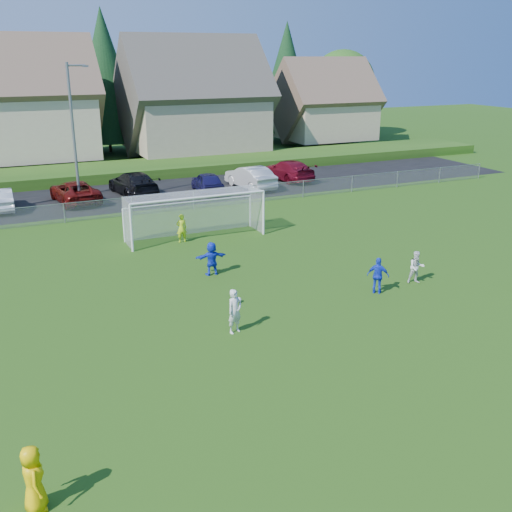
% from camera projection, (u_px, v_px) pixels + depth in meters
% --- Properties ---
extents(ground, '(160.00, 160.00, 0.00)m').
position_uv_depth(ground, '(362.00, 373.00, 18.74)').
color(ground, '#193D0C').
rests_on(ground, ground).
extents(asphalt_lot, '(60.00, 60.00, 0.00)m').
position_uv_depth(asphalt_lot, '(142.00, 195.00, 42.43)').
color(asphalt_lot, black).
rests_on(asphalt_lot, ground).
extents(grass_embankment, '(70.00, 6.00, 0.80)m').
position_uv_depth(grass_embankment, '(119.00, 171.00, 48.76)').
color(grass_embankment, '#1E420F').
rests_on(grass_embankment, ground).
extents(soccer_ball, '(0.22, 0.22, 0.22)m').
position_uv_depth(soccer_ball, '(239.00, 300.00, 23.99)').
color(soccer_ball, white).
rests_on(soccer_ball, ground).
extents(referee, '(0.55, 0.80, 1.59)m').
position_uv_depth(referee, '(33.00, 479.00, 12.88)').
color(referee, '#F1C204').
rests_on(referee, ground).
extents(player_white_a, '(0.69, 0.57, 1.63)m').
position_uv_depth(player_white_a, '(235.00, 311.00, 21.21)').
color(player_white_a, silver).
rests_on(player_white_a, ground).
extents(player_white_b, '(0.84, 0.74, 1.44)m').
position_uv_depth(player_white_b, '(416.00, 267.00, 25.86)').
color(player_white_b, silver).
rests_on(player_white_b, ground).
extents(player_blue_a, '(0.93, 0.88, 1.54)m').
position_uv_depth(player_blue_a, '(378.00, 276.00, 24.74)').
color(player_blue_a, '#1634D5').
rests_on(player_blue_a, ground).
extents(player_blue_b, '(1.44, 0.52, 1.53)m').
position_uv_depth(player_blue_b, '(212.00, 258.00, 26.84)').
color(player_blue_b, '#1634D5').
rests_on(player_blue_b, ground).
extents(goalkeeper, '(0.57, 0.38, 1.53)m').
position_uv_depth(goalkeeper, '(182.00, 228.00, 31.50)').
color(goalkeeper, '#C6E81B').
rests_on(goalkeeper, ground).
extents(car_b, '(1.51, 4.27, 1.41)m').
position_uv_depth(car_b, '(0.00, 199.00, 38.02)').
color(car_b, white).
rests_on(car_b, ground).
extents(car_c, '(3.03, 5.50, 1.46)m').
position_uv_depth(car_c, '(75.00, 192.00, 40.00)').
color(car_c, '#570C09').
rests_on(car_c, ground).
extents(car_d, '(2.84, 5.80, 1.62)m').
position_uv_depth(car_d, '(133.00, 183.00, 42.11)').
color(car_d, black).
rests_on(car_d, ground).
extents(car_e, '(2.25, 4.49, 1.47)m').
position_uv_depth(car_e, '(208.00, 182.00, 42.92)').
color(car_e, '#161344').
rests_on(car_e, ground).
extents(car_f, '(2.29, 5.17, 1.65)m').
position_uv_depth(car_f, '(250.00, 177.00, 44.19)').
color(car_f, silver).
rests_on(car_f, ground).
extents(car_g, '(2.66, 5.54, 1.55)m').
position_uv_depth(car_g, '(288.00, 170.00, 47.09)').
color(car_g, maroon).
rests_on(car_g, ground).
extents(soccer_goal, '(7.42, 1.90, 2.50)m').
position_uv_depth(soccer_goal, '(194.00, 208.00, 32.04)').
color(soccer_goal, white).
rests_on(soccer_goal, ground).
extents(chainlink_fence, '(52.06, 0.06, 1.20)m').
position_uv_depth(chainlink_fence, '(163.00, 203.00, 37.49)').
color(chainlink_fence, gray).
rests_on(chainlink_fence, ground).
extents(streetlight, '(1.38, 0.18, 9.00)m').
position_uv_depth(streetlight, '(74.00, 131.00, 37.84)').
color(streetlight, slate).
rests_on(streetlight, ground).
extents(houses_row, '(53.90, 11.45, 13.27)m').
position_uv_depth(houses_row, '(117.00, 79.00, 53.75)').
color(houses_row, tan).
rests_on(houses_row, ground).
extents(tree_row, '(65.98, 12.36, 13.80)m').
position_uv_depth(tree_row, '(94.00, 81.00, 58.92)').
color(tree_row, '#382616').
rests_on(tree_row, ground).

